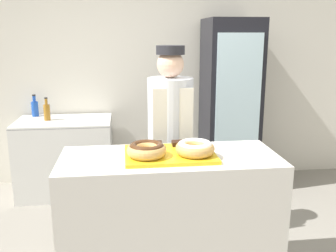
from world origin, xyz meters
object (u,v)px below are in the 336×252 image
object	(u,v)px
serving_tray	(170,154)
donut_light_glaze	(195,148)
beverage_fridge	(230,106)
brownie_back_right	(178,143)
chest_freezer	(66,156)
bottle_amber	(47,111)
brownie_back_left	(156,144)
baker_person	(170,141)
bottle_blue	(35,108)
donut_chocolate_glaze	(147,149)

from	to	relation	value
serving_tray	donut_light_glaze	bearing A→B (deg)	-21.25
beverage_fridge	brownie_back_right	bearing A→B (deg)	-117.61
donut_light_glaze	chest_freezer	bearing A→B (deg)	121.44
bottle_amber	brownie_back_left	bearing A→B (deg)	-56.86
donut_light_glaze	beverage_fridge	size ratio (longest dim) A/B	0.13
serving_tray	baker_person	bearing A→B (deg)	82.44
serving_tray	beverage_fridge	distance (m)	1.96
donut_light_glaze	serving_tray	bearing A→B (deg)	158.75
brownie_back_right	beverage_fridge	xyz separation A→B (m)	(0.83, 1.59, -0.04)
brownie_back_right	bottle_amber	distance (m)	2.00
baker_person	chest_freezer	size ratio (longest dim) A/B	1.64
brownie_back_right	bottle_blue	size ratio (longest dim) A/B	0.32
brownie_back_right	donut_chocolate_glaze	bearing A→B (deg)	-137.05
baker_person	beverage_fridge	size ratio (longest dim) A/B	0.87
donut_chocolate_glaze	beverage_fridge	size ratio (longest dim) A/B	0.13
donut_light_glaze	bottle_amber	size ratio (longest dim) A/B	1.02
serving_tray	bottle_amber	distance (m)	2.08
beverage_fridge	bottle_amber	world-z (taller)	beverage_fridge
donut_light_glaze	chest_freezer	world-z (taller)	donut_light_glaze
donut_light_glaze	bottle_amber	world-z (taller)	bottle_amber
donut_light_glaze	brownie_back_right	xyz separation A→B (m)	(-0.08, 0.21, -0.03)
bottle_amber	bottle_blue	bearing A→B (deg)	127.36
serving_tray	bottle_blue	world-z (taller)	bottle_blue
serving_tray	bottle_amber	size ratio (longest dim) A/B	2.36
serving_tray	bottle_blue	size ratio (longest dim) A/B	2.38
donut_light_glaze	bottle_blue	size ratio (longest dim) A/B	1.03
brownie_back_left	chest_freezer	xyz separation A→B (m)	(-0.87, 1.59, -0.58)
donut_chocolate_glaze	bottle_blue	distance (m)	2.34
serving_tray	brownie_back_left	xyz separation A→B (m)	(-0.07, 0.15, 0.03)
brownie_back_left	serving_tray	bearing A→B (deg)	-64.16
bottle_blue	baker_person	bearing A→B (deg)	-44.01
bottle_amber	chest_freezer	bearing A→B (deg)	-3.03
donut_chocolate_glaze	brownie_back_left	world-z (taller)	donut_chocolate_glaze
brownie_back_right	baker_person	world-z (taller)	baker_person
baker_person	bottle_blue	distance (m)	1.92
brownie_back_right	donut_light_glaze	bearing A→B (deg)	-69.20
donut_chocolate_glaze	chest_freezer	bearing A→B (deg)	113.68
baker_person	bottle_amber	bearing A→B (deg)	137.50
serving_tray	brownie_back_right	world-z (taller)	brownie_back_right
donut_chocolate_glaze	bottle_amber	xyz separation A→B (m)	(-0.96, 1.82, -0.10)
serving_tray	beverage_fridge	xyz separation A→B (m)	(0.90, 1.74, -0.02)
brownie_back_left	baker_person	distance (m)	0.54
donut_light_glaze	brownie_back_left	bearing A→B (deg)	137.05
baker_person	beverage_fridge	xyz separation A→B (m)	(0.82, 1.09, 0.08)
brownie_back_left	donut_light_glaze	bearing A→B (deg)	-42.95
brownie_back_left	baker_person	bearing A→B (deg)	72.02
donut_light_glaze	beverage_fridge	distance (m)	1.95
beverage_fridge	bottle_blue	world-z (taller)	beverage_fridge
beverage_fridge	bottle_blue	distance (m)	2.21
donut_light_glaze	baker_person	bearing A→B (deg)	95.62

